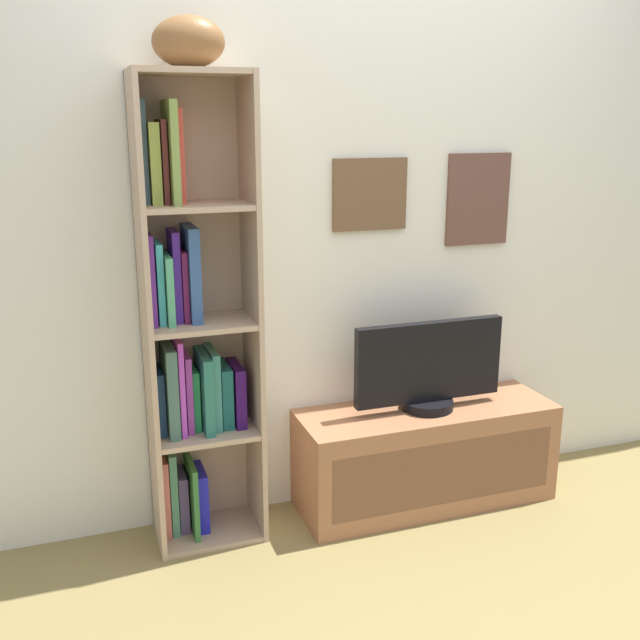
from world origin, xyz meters
name	(u,v)px	position (x,y,z in m)	size (l,w,h in m)	color
back_wall	(345,231)	(0.00, 1.13, 1.18)	(4.80, 0.08, 2.36)	silver
bookshelf	(191,334)	(-0.68, 0.99, 0.84)	(0.42, 0.28, 1.79)	tan
football	(188,42)	(-0.64, 0.96, 1.88)	(0.25, 0.17, 0.17)	brown
tv_stand	(425,455)	(0.30, 0.91, 0.22)	(1.11, 0.37, 0.43)	#9B6341
television	(429,367)	(0.30, 0.91, 0.62)	(0.66, 0.22, 0.38)	black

